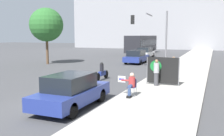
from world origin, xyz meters
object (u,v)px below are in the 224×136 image
pedestrian_behind (173,69)px  motorcycle_on_road (102,72)px  seated_protester (131,84)px  street_tree_near_curb (46,25)px  city_bus_on_road (142,43)px  jogger_on_sidewalk (156,72)px  protest_banner (162,70)px  traffic_light_pole (153,30)px  parked_car_curbside (72,91)px  car_on_road_midblock (145,53)px  car_on_road_nearest (136,57)px

pedestrian_behind → motorcycle_on_road: 5.05m
seated_protester → street_tree_near_curb: size_ratio=0.19×
city_bus_on_road → jogger_on_sidewalk: bearing=-72.5°
jogger_on_sidewalk → protest_banner: protest_banner is taller
pedestrian_behind → city_bus_on_road: 26.84m
seated_protester → traffic_light_pole: bearing=103.6°
protest_banner → traffic_light_pole: (-2.47, 7.64, 2.69)m
parked_car_curbside → protest_banner: bearing=64.8°
jogger_on_sidewalk → seated_protester: bearing=85.7°
protest_banner → parked_car_curbside: size_ratio=0.47×
traffic_light_pole → car_on_road_midblock: traffic_light_pole is taller
city_bus_on_road → street_tree_near_curb: size_ratio=1.83×
car_on_road_midblock → pedestrian_behind: bearing=-69.6°
seated_protester → car_on_road_nearest: 16.40m
traffic_light_pole → protest_banner: bearing=-72.1°
seated_protester → car_on_road_midblock: (-5.51, 23.45, -0.04)m
car_on_road_nearest → motorcycle_on_road: size_ratio=2.20×
pedestrian_behind → motorcycle_on_road: pedestrian_behind is taller
protest_banner → street_tree_near_curb: 16.64m
car_on_road_midblock → jogger_on_sidewalk: bearing=-73.2°
parked_car_curbside → city_bus_on_road: size_ratio=0.38×
jogger_on_sidewalk → traffic_light_pole: 8.75m
car_on_road_midblock → street_tree_near_curb: size_ratio=0.77×
traffic_light_pole → car_on_road_nearest: (-2.93, 4.58, -2.99)m
pedestrian_behind → street_tree_near_curb: size_ratio=0.27×
jogger_on_sidewalk → parked_car_curbside: size_ratio=0.37×
car_on_road_nearest → street_tree_near_curb: bearing=-152.8°
car_on_road_midblock → city_bus_on_road: 7.34m
city_bus_on_road → motorcycle_on_road: 26.29m
pedestrian_behind → car_on_road_midblock: 19.58m
city_bus_on_road → motorcycle_on_road: bearing=-80.6°
city_bus_on_road → street_tree_near_curb: bearing=-106.3°
traffic_light_pole → street_tree_near_curb: 11.97m
car_on_road_midblock → motorcycle_on_road: 19.16m
car_on_road_nearest → street_tree_near_curb: (-9.02, -4.63, 3.62)m
car_on_road_nearest → motorcycle_on_road: bearing=-85.7°
seated_protester → jogger_on_sidewalk: bearing=84.9°
parked_car_curbside → street_tree_near_curb: size_ratio=0.70×
jogger_on_sidewalk → pedestrian_behind: size_ratio=0.97×
pedestrian_behind → car_on_road_midblock: bearing=11.4°
protest_banner → street_tree_near_curb: street_tree_near_curb is taller
city_bus_on_road → street_tree_near_curb: 20.11m
motorcycle_on_road → street_tree_near_curb: (-9.87, 6.76, 3.82)m
car_on_road_nearest → jogger_on_sidewalk: bearing=-67.9°
car_on_road_midblock → city_bus_on_road: size_ratio=0.42×
seated_protester → motorcycle_on_road: seated_protester is taller
jogger_on_sidewalk → city_bus_on_road: city_bus_on_road is taller
parked_car_curbside → city_bus_on_road: (-5.97, 32.82, 1.07)m
car_on_road_nearest → motorcycle_on_road: (0.85, -11.39, -0.21)m
pedestrian_behind → jogger_on_sidewalk: bearing=150.1°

